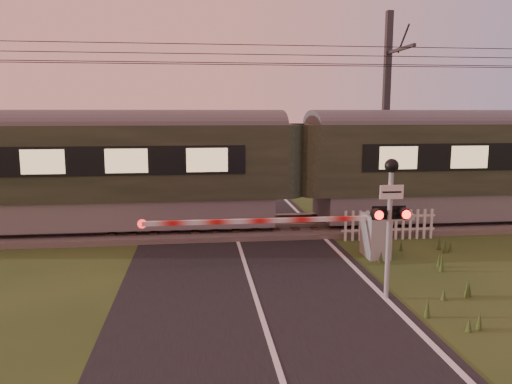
{
  "coord_description": "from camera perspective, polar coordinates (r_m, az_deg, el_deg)",
  "views": [
    {
      "loc": [
        -1.19,
        -10.01,
        3.96
      ],
      "look_at": [
        0.37,
        3.2,
        1.82
      ],
      "focal_mm": 35.0,
      "sensor_mm": 36.0,
      "label": 1
    }
  ],
  "objects": [
    {
      "name": "picket_fence",
      "position": [
        16.14,
        14.94,
        -3.63
      ],
      "size": [
        3.02,
        0.08,
        0.95
      ],
      "color": "silver",
      "rests_on": "ground"
    },
    {
      "name": "train",
      "position": [
        16.93,
        4.6,
        2.92
      ],
      "size": [
        39.78,
        2.74,
        3.7
      ],
      "color": "slate",
      "rests_on": "ground"
    },
    {
      "name": "crossing_signal",
      "position": [
        10.74,
        15.07,
        -1.31
      ],
      "size": [
        0.77,
        0.34,
        3.01
      ],
      "color": "gray",
      "rests_on": "ground"
    },
    {
      "name": "road",
      "position": [
        10.61,
        0.3,
        -12.73
      ],
      "size": [
        6.0,
        140.0,
        0.03
      ],
      "color": "black",
      "rests_on": "ground"
    },
    {
      "name": "boom_gate",
      "position": [
        14.05,
        12.15,
        -4.64
      ],
      "size": [
        7.5,
        0.91,
        1.21
      ],
      "color": "gray",
      "rests_on": "ground"
    },
    {
      "name": "catenary_mast",
      "position": [
        20.1,
        14.68,
        8.96
      ],
      "size": [
        0.24,
        2.47,
        7.72
      ],
      "color": "#2D2D30",
      "rests_on": "ground"
    },
    {
      "name": "track_bed",
      "position": [
        17.0,
        -2.55,
        -4.12
      ],
      "size": [
        140.0,
        3.4,
        0.39
      ],
      "color": "#47423D",
      "rests_on": "ground"
    },
    {
      "name": "ground",
      "position": [
        10.83,
        0.05,
        -12.33
      ],
      "size": [
        160.0,
        160.0,
        0.0
      ],
      "primitive_type": "plane",
      "color": "#254119",
      "rests_on": "ground"
    },
    {
      "name": "overhead_wires",
      "position": [
        16.64,
        -2.69,
        15.21
      ],
      "size": [
        120.0,
        0.62,
        0.62
      ],
      "color": "black",
      "rests_on": "ground"
    }
  ]
}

